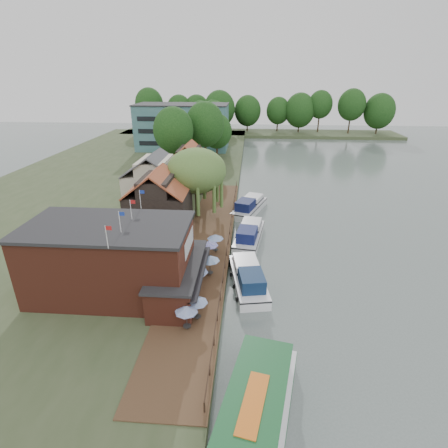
{
  "coord_description": "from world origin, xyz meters",
  "views": [
    {
      "loc": [
        -2.86,
        -29.62,
        21.18
      ],
      "look_at": [
        -6.0,
        12.0,
        3.0
      ],
      "focal_mm": 28.0,
      "sensor_mm": 36.0,
      "label": 1
    }
  ],
  "objects_px": {
    "cottage_a": "(159,201)",
    "cottage_c": "(189,166)",
    "pub": "(131,260)",
    "umbrella_5": "(215,243)",
    "umbrella_0": "(187,318)",
    "umbrella_1": "(197,309)",
    "hotel_block": "(183,127)",
    "cottage_b": "(156,180)",
    "cruiser_1": "(249,232)",
    "cruiser_2": "(250,204)",
    "umbrella_2": "(197,278)",
    "willow": "(197,184)",
    "cruiser_0": "(248,275)",
    "tour_boat": "(250,433)",
    "umbrella_3": "(210,266)",
    "swan": "(261,415)",
    "umbrella_4": "(209,250)"
  },
  "relations": [
    {
      "from": "cottage_a",
      "to": "cottage_c",
      "type": "distance_m",
      "value": 19.03
    },
    {
      "from": "pub",
      "to": "umbrella_5",
      "type": "height_order",
      "value": "pub"
    },
    {
      "from": "umbrella_0",
      "to": "umbrella_1",
      "type": "height_order",
      "value": "same"
    },
    {
      "from": "hotel_block",
      "to": "cottage_b",
      "type": "relative_size",
      "value": 2.65
    },
    {
      "from": "cruiser_1",
      "to": "cruiser_2",
      "type": "distance_m",
      "value": 10.79
    },
    {
      "from": "pub",
      "to": "umbrella_5",
      "type": "xyz_separation_m",
      "value": [
        7.29,
        8.72,
        -2.36
      ]
    },
    {
      "from": "umbrella_0",
      "to": "umbrella_2",
      "type": "relative_size",
      "value": 1.0
    },
    {
      "from": "pub",
      "to": "umbrella_1",
      "type": "distance_m",
      "value": 8.3
    },
    {
      "from": "willow",
      "to": "cruiser_0",
      "type": "distance_m",
      "value": 18.91
    },
    {
      "from": "cottage_b",
      "to": "umbrella_2",
      "type": "relative_size",
      "value": 4.04
    },
    {
      "from": "hotel_block",
      "to": "cruiser_0",
      "type": "bearing_deg",
      "value": -74.03
    },
    {
      "from": "cruiser_0",
      "to": "tour_boat",
      "type": "relative_size",
      "value": 0.7
    },
    {
      "from": "umbrella_3",
      "to": "umbrella_2",
      "type": "bearing_deg",
      "value": -113.93
    },
    {
      "from": "swan",
      "to": "hotel_block",
      "type": "bearing_deg",
      "value": 103.76
    },
    {
      "from": "hotel_block",
      "to": "umbrella_3",
      "type": "relative_size",
      "value": 10.69
    },
    {
      "from": "cottage_c",
      "to": "umbrella_4",
      "type": "relative_size",
      "value": 3.58
    },
    {
      "from": "umbrella_1",
      "to": "cottage_a",
      "type": "bearing_deg",
      "value": 112.61
    },
    {
      "from": "umbrella_0",
      "to": "umbrella_5",
      "type": "bearing_deg",
      "value": 85.71
    },
    {
      "from": "cottage_c",
      "to": "umbrella_1",
      "type": "xyz_separation_m",
      "value": [
        6.9,
        -37.97,
        -2.96
      ]
    },
    {
      "from": "umbrella_0",
      "to": "umbrella_5",
      "type": "distance_m",
      "value": 14.04
    },
    {
      "from": "umbrella_4",
      "to": "tour_boat",
      "type": "relative_size",
      "value": 0.15
    },
    {
      "from": "umbrella_2",
      "to": "cruiser_1",
      "type": "distance_m",
      "value": 14.39
    },
    {
      "from": "cottage_a",
      "to": "umbrella_5",
      "type": "bearing_deg",
      "value": -37.13
    },
    {
      "from": "umbrella_1",
      "to": "cruiser_2",
      "type": "relative_size",
      "value": 0.22
    },
    {
      "from": "cottage_a",
      "to": "umbrella_5",
      "type": "distance_m",
      "value": 10.81
    },
    {
      "from": "swan",
      "to": "willow",
      "type": "bearing_deg",
      "value": 105.41
    },
    {
      "from": "hotel_block",
      "to": "cottage_b",
      "type": "height_order",
      "value": "hotel_block"
    },
    {
      "from": "cottage_a",
      "to": "umbrella_3",
      "type": "relative_size",
      "value": 3.62
    },
    {
      "from": "umbrella_0",
      "to": "swan",
      "type": "relative_size",
      "value": 5.4
    },
    {
      "from": "swan",
      "to": "cruiser_0",
      "type": "bearing_deg",
      "value": 93.92
    },
    {
      "from": "cottage_c",
      "to": "hotel_block",
      "type": "bearing_deg",
      "value": 102.2
    },
    {
      "from": "umbrella_2",
      "to": "umbrella_5",
      "type": "relative_size",
      "value": 1.0
    },
    {
      "from": "cottage_c",
      "to": "umbrella_4",
      "type": "xyz_separation_m",
      "value": [
        6.74,
        -27.09,
        -2.96
      ]
    },
    {
      "from": "cottage_c",
      "to": "tour_boat",
      "type": "bearing_deg",
      "value": -76.59
    },
    {
      "from": "umbrella_1",
      "to": "umbrella_4",
      "type": "xyz_separation_m",
      "value": [
        -0.16,
        10.88,
        0.0
      ]
    },
    {
      "from": "hotel_block",
      "to": "umbrella_5",
      "type": "relative_size",
      "value": 10.69
    },
    {
      "from": "cottage_a",
      "to": "umbrella_5",
      "type": "relative_size",
      "value": 3.62
    },
    {
      "from": "umbrella_1",
      "to": "umbrella_4",
      "type": "bearing_deg",
      "value": 90.84
    },
    {
      "from": "umbrella_2",
      "to": "cruiser_2",
      "type": "xyz_separation_m",
      "value": [
        5.13,
        24.18,
        -0.96
      ]
    },
    {
      "from": "willow",
      "to": "umbrella_0",
      "type": "bearing_deg",
      "value": -83.82
    },
    {
      "from": "umbrella_2",
      "to": "umbrella_5",
      "type": "xyz_separation_m",
      "value": [
        1.15,
        7.73,
        0.0
      ]
    },
    {
      "from": "swan",
      "to": "umbrella_1",
      "type": "bearing_deg",
      "value": 123.46
    },
    {
      "from": "cottage_a",
      "to": "umbrella_0",
      "type": "relative_size",
      "value": 3.62
    },
    {
      "from": "cottage_c",
      "to": "cruiser_0",
      "type": "relative_size",
      "value": 0.79
    },
    {
      "from": "cottage_b",
      "to": "umbrella_5",
      "type": "height_order",
      "value": "cottage_b"
    },
    {
      "from": "cottage_c",
      "to": "umbrella_1",
      "type": "height_order",
      "value": "cottage_c"
    },
    {
      "from": "cottage_c",
      "to": "umbrella_1",
      "type": "distance_m",
      "value": 38.7
    },
    {
      "from": "cottage_b",
      "to": "umbrella_4",
      "type": "relative_size",
      "value": 4.04
    },
    {
      "from": "willow",
      "to": "umbrella_4",
      "type": "bearing_deg",
      "value": -76.1
    },
    {
      "from": "hotel_block",
      "to": "umbrella_4",
      "type": "xyz_separation_m",
      "value": [
        14.74,
        -64.09,
        -4.86
      ]
    }
  ]
}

